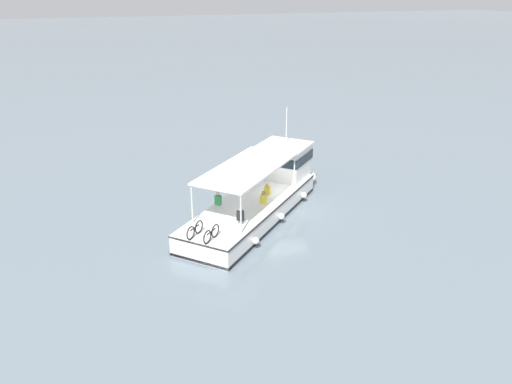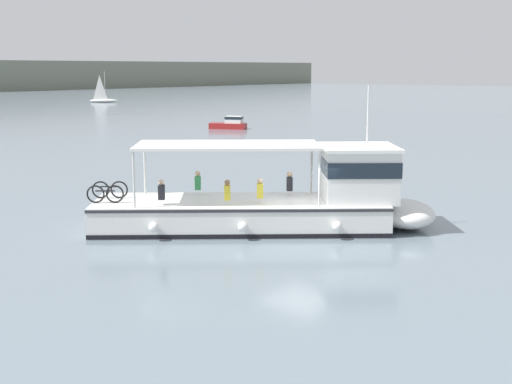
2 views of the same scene
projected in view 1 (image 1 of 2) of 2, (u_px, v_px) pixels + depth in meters
ground_plane at (283, 207)px, 29.23m from camera, size 400.00×400.00×0.00m
ferry_main at (264, 192)px, 28.73m from camera, size 10.86×11.47×5.32m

